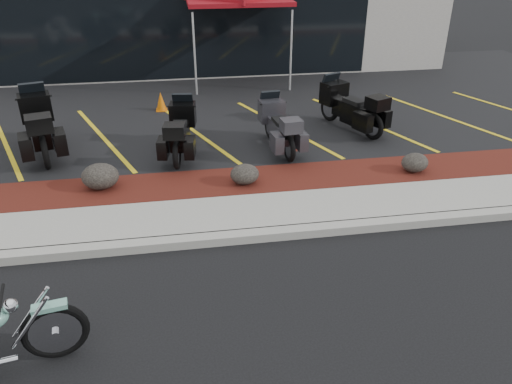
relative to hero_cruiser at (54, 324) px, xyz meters
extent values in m
plane|color=black|center=(1.99, 1.25, -0.51)|extent=(90.00, 90.00, 0.00)
cube|color=gray|center=(1.99, 2.15, -0.43)|extent=(24.00, 0.25, 0.15)
cube|color=gray|center=(1.99, 2.85, -0.43)|extent=(24.00, 1.20, 0.15)
cube|color=#3B0D0D|center=(1.99, 4.05, -0.43)|extent=(24.00, 1.20, 0.16)
cube|color=black|center=(1.99, 9.45, -0.43)|extent=(26.00, 9.60, 0.15)
cube|color=gray|center=(1.99, 15.75, 1.49)|extent=(18.00, 8.00, 4.00)
cube|color=black|center=(1.99, 11.77, 0.99)|extent=(12.00, 0.06, 2.60)
ellipsoid|color=black|center=(0.06, 4.14, -0.10)|extent=(0.69, 0.58, 0.49)
ellipsoid|color=black|center=(2.78, 3.89, -0.15)|extent=(0.56, 0.47, 0.40)
ellipsoid|color=black|center=(6.27, 3.88, -0.15)|extent=(0.55, 0.46, 0.39)
cone|color=#CB5E06|center=(1.17, 8.68, -0.10)|extent=(0.29, 0.29, 0.51)
cylinder|color=silver|center=(2.18, 10.05, 0.82)|extent=(0.06, 0.06, 2.35)
cylinder|color=silver|center=(5.04, 10.01, 0.82)|extent=(0.06, 0.06, 2.35)
cylinder|color=silver|center=(2.23, 12.91, 0.82)|extent=(0.06, 0.06, 2.35)
cylinder|color=silver|center=(5.09, 12.87, 0.82)|extent=(0.06, 0.06, 2.35)
camera|label=1|loc=(1.60, -4.69, 4.02)|focal=35.00mm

